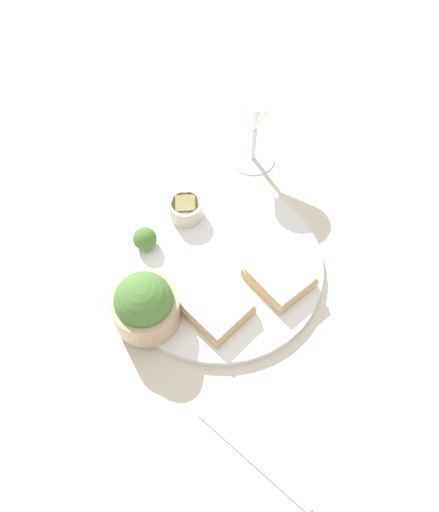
{
  "coord_description": "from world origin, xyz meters",
  "views": [
    {
      "loc": [
        -0.12,
        0.35,
        0.64
      ],
      "look_at": [
        0.0,
        0.0,
        0.03
      ],
      "focal_mm": 35.0,
      "sensor_mm": 36.0,
      "label": 1
    }
  ],
  "objects_px": {
    "sauce_ramekin": "(186,208)",
    "cheese_toast_near": "(280,276)",
    "wine_glass": "(256,114)",
    "salad_bowl": "(145,305)",
    "cheese_toast_far": "(217,308)",
    "fork": "(252,459)"
  },
  "relations": [
    {
      "from": "cheese_toast_near",
      "to": "cheese_toast_far",
      "type": "bearing_deg",
      "value": 49.02
    },
    {
      "from": "sauce_ramekin",
      "to": "wine_glass",
      "type": "relative_size",
      "value": 0.36
    },
    {
      "from": "sauce_ramekin",
      "to": "cheese_toast_near",
      "type": "distance_m",
      "value": 0.18
    },
    {
      "from": "wine_glass",
      "to": "fork",
      "type": "relative_size",
      "value": 0.88
    },
    {
      "from": "fork",
      "to": "sauce_ramekin",
      "type": "bearing_deg",
      "value": -56.55
    },
    {
      "from": "salad_bowl",
      "to": "sauce_ramekin",
      "type": "xyz_separation_m",
      "value": [
        0.01,
        -0.18,
        -0.02
      ]
    },
    {
      "from": "wine_glass",
      "to": "salad_bowl",
      "type": "bearing_deg",
      "value": 82.02
    },
    {
      "from": "cheese_toast_far",
      "to": "fork",
      "type": "bearing_deg",
      "value": 121.77
    },
    {
      "from": "wine_glass",
      "to": "fork",
      "type": "distance_m",
      "value": 0.5
    },
    {
      "from": "cheese_toast_far",
      "to": "fork",
      "type": "height_order",
      "value": "cheese_toast_far"
    },
    {
      "from": "cheese_toast_far",
      "to": "wine_glass",
      "type": "distance_m",
      "value": 0.31
    },
    {
      "from": "cheese_toast_near",
      "to": "cheese_toast_far",
      "type": "xyz_separation_m",
      "value": [
        0.07,
        0.08,
        0.0
      ]
    },
    {
      "from": "salad_bowl",
      "to": "sauce_ramekin",
      "type": "relative_size",
      "value": 1.75
    },
    {
      "from": "sauce_ramekin",
      "to": "wine_glass",
      "type": "height_order",
      "value": "wine_glass"
    },
    {
      "from": "sauce_ramekin",
      "to": "wine_glass",
      "type": "distance_m",
      "value": 0.18
    },
    {
      "from": "salad_bowl",
      "to": "cheese_toast_near",
      "type": "relative_size",
      "value": 0.84
    },
    {
      "from": "fork",
      "to": "cheese_toast_far",
      "type": "bearing_deg",
      "value": -58.23
    },
    {
      "from": "salad_bowl",
      "to": "cheese_toast_near",
      "type": "bearing_deg",
      "value": -143.33
    },
    {
      "from": "wine_glass",
      "to": "cheese_toast_near",
      "type": "bearing_deg",
      "value": 115.73
    },
    {
      "from": "salad_bowl",
      "to": "fork",
      "type": "relative_size",
      "value": 0.56
    },
    {
      "from": "cheese_toast_far",
      "to": "wine_glass",
      "type": "bearing_deg",
      "value": -82.42
    },
    {
      "from": "cheese_toast_near",
      "to": "fork",
      "type": "height_order",
      "value": "cheese_toast_near"
    }
  ]
}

